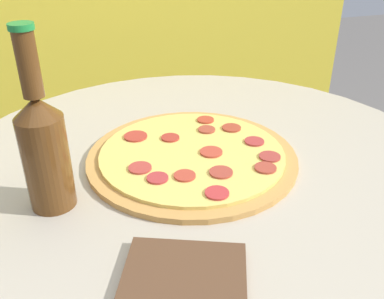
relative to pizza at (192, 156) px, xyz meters
The scene contains 4 objects.
table 0.22m from the pizza, 55.80° to the right, with size 0.93×0.93×0.76m.
fence_panel 0.81m from the pizza, 89.29° to the left, with size 1.71×0.04×1.62m.
pizza is the anchor object (origin of this frame).
beer_bottle 0.26m from the pizza, 165.86° to the right, with size 0.07×0.07×0.27m.
Camera 1 is at (-0.22, -0.61, 1.15)m, focal length 40.00 mm.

